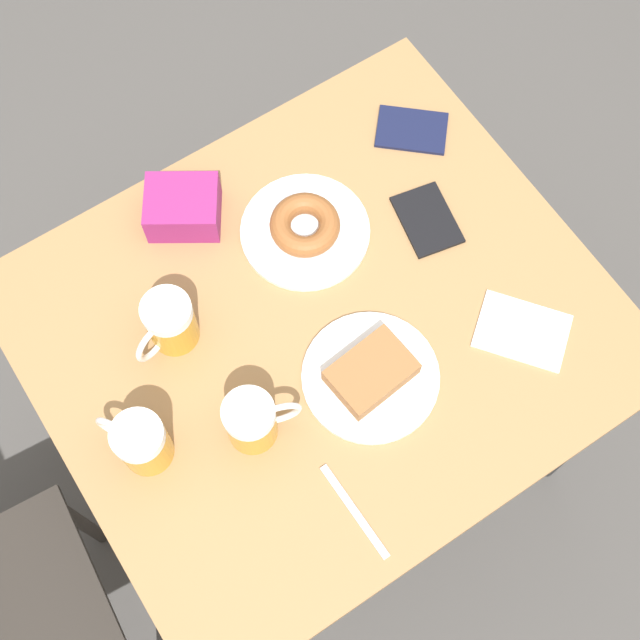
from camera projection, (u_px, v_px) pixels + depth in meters
ground_plane at (320, 440)px, 2.19m from camera, size 8.00×8.00×0.00m
table at (320, 340)px, 1.54m from camera, size 0.80×0.92×0.77m
plate_with_cake at (371, 375)px, 1.42m from camera, size 0.22×0.22×0.05m
plate_with_donut at (305, 228)px, 1.52m from camera, size 0.22×0.22×0.05m
beer_mug_left at (252, 421)px, 1.35m from camera, size 0.08×0.12×0.11m
beer_mug_center at (141, 442)px, 1.34m from camera, size 0.11×0.09×0.11m
beer_mug_right at (169, 323)px, 1.41m from camera, size 0.08×0.12×0.11m
napkin_folded at (522, 331)px, 1.47m from camera, size 0.18×0.17×0.00m
fork at (354, 511)px, 1.36m from camera, size 0.17×0.02×0.00m
passport_near_edge at (427, 220)px, 1.54m from camera, size 0.14×0.11×0.01m
passport_far_edge at (412, 130)px, 1.61m from camera, size 0.15×0.15×0.01m
blue_pouch at (183, 207)px, 1.52m from camera, size 0.15×0.16×0.07m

